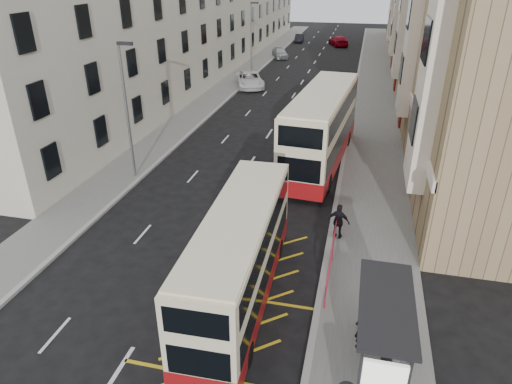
% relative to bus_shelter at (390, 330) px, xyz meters
% --- Properties ---
extents(ground, '(200.00, 200.00, 0.00)m').
position_rel_bus_shelter_xyz_m(ground, '(-8.34, 0.39, -2.14)').
color(ground, black).
rests_on(ground, ground).
extents(pavement_right, '(4.00, 120.00, 0.15)m').
position_rel_bus_shelter_xyz_m(pavement_right, '(-0.34, 30.39, -2.06)').
color(pavement_right, '#61615C').
rests_on(pavement_right, ground).
extents(pavement_left, '(3.00, 120.00, 0.15)m').
position_rel_bus_shelter_xyz_m(pavement_left, '(-15.84, 30.39, -2.06)').
color(pavement_left, '#61615C').
rests_on(pavement_left, ground).
extents(kerb_right, '(0.25, 120.00, 0.15)m').
position_rel_bus_shelter_xyz_m(kerb_right, '(-2.34, 30.39, -2.06)').
color(kerb_right, '#9A9A95').
rests_on(kerb_right, ground).
extents(kerb_left, '(0.25, 120.00, 0.15)m').
position_rel_bus_shelter_xyz_m(kerb_left, '(-14.34, 30.39, -2.06)').
color(kerb_left, '#9A9A95').
rests_on(kerb_left, ground).
extents(road_markings, '(10.00, 110.00, 0.01)m').
position_rel_bus_shelter_xyz_m(road_markings, '(-8.34, 45.39, -2.13)').
color(road_markings, silver).
rests_on(road_markings, ground).
extents(terrace_right, '(10.75, 79.00, 15.25)m').
position_rel_bus_shelter_xyz_m(terrace_right, '(6.54, 45.77, 5.38)').
color(terrace_right, '#A3825E').
rests_on(terrace_right, ground).
extents(terrace_left, '(9.18, 79.00, 13.25)m').
position_rel_bus_shelter_xyz_m(terrace_left, '(-21.77, 45.89, 4.38)').
color(terrace_left, beige).
rests_on(terrace_left, ground).
extents(bus_shelter, '(1.65, 4.25, 2.70)m').
position_rel_bus_shelter_xyz_m(bus_shelter, '(0.00, 0.00, 0.00)').
color(bus_shelter, black).
rests_on(bus_shelter, pavement_right).
extents(guard_railing, '(0.06, 6.56, 1.01)m').
position_rel_bus_shelter_xyz_m(guard_railing, '(-2.09, 6.14, -1.28)').
color(guard_railing, '#BC2035').
rests_on(guard_railing, pavement_right).
extents(street_lamp_near, '(0.93, 0.18, 8.00)m').
position_rel_bus_shelter_xyz_m(street_lamp_near, '(-14.69, 12.39, 2.50)').
color(street_lamp_near, slate).
rests_on(street_lamp_near, pavement_left).
extents(street_lamp_far, '(0.93, 0.18, 8.00)m').
position_rel_bus_shelter_xyz_m(street_lamp_far, '(-14.69, 42.39, 2.50)').
color(street_lamp_far, slate).
rests_on(street_lamp_far, pavement_left).
extents(double_decker_front, '(2.54, 9.94, 3.94)m').
position_rel_bus_shelter_xyz_m(double_decker_front, '(-5.40, 2.81, -0.13)').
color(double_decker_front, beige).
rests_on(double_decker_front, ground).
extents(double_decker_rear, '(3.87, 12.44, 4.88)m').
position_rel_bus_shelter_xyz_m(double_decker_rear, '(-3.87, 17.24, 0.35)').
color(double_decker_rear, beige).
rests_on(double_decker_rear, ground).
extents(pedestrian_near, '(0.71, 0.61, 1.65)m').
position_rel_bus_shelter_xyz_m(pedestrian_near, '(-0.68, 1.18, -1.16)').
color(pedestrian_near, black).
rests_on(pedestrian_near, pavement_right).
extents(pedestrian_mid, '(0.87, 0.75, 1.56)m').
position_rel_bus_shelter_xyz_m(pedestrian_mid, '(0.38, 2.53, -1.21)').
color(pedestrian_mid, black).
rests_on(pedestrian_mid, pavement_right).
extents(pedestrian_far, '(1.11, 0.65, 1.77)m').
position_rel_bus_shelter_xyz_m(pedestrian_far, '(-1.99, 8.07, -1.10)').
color(pedestrian_far, black).
rests_on(pedestrian_far, pavement_right).
extents(white_van, '(4.58, 6.31, 1.59)m').
position_rel_bus_shelter_xyz_m(white_van, '(-13.54, 36.74, -1.34)').
color(white_van, silver).
rests_on(white_van, ground).
extents(car_silver, '(3.26, 4.70, 1.49)m').
position_rel_bus_shelter_xyz_m(car_silver, '(-13.54, 54.36, -1.39)').
color(car_silver, '#A8AAAF').
rests_on(car_silver, ground).
extents(car_dark, '(1.60, 4.02, 1.30)m').
position_rel_bus_shelter_xyz_m(car_dark, '(-13.06, 69.71, -1.49)').
color(car_dark, black).
rests_on(car_dark, ground).
extents(car_red, '(3.86, 5.80, 1.56)m').
position_rel_bus_shelter_xyz_m(car_red, '(-6.27, 67.22, -1.36)').
color(car_red, '#9C0013').
rests_on(car_red, ground).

